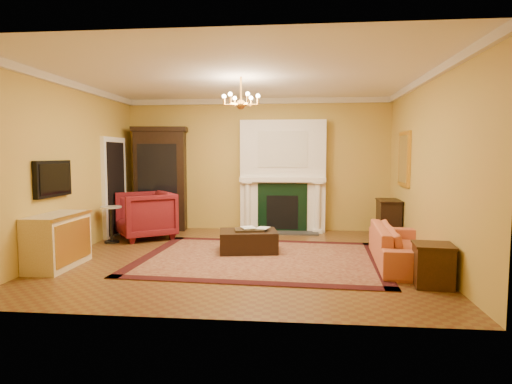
# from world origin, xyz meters

# --- Properties ---
(floor) EXTENTS (6.00, 5.50, 0.02)m
(floor) POSITION_xyz_m (0.00, 0.00, -0.01)
(floor) COLOR brown
(floor) RESTS_ON ground
(ceiling) EXTENTS (6.00, 5.50, 0.02)m
(ceiling) POSITION_xyz_m (0.00, 0.00, 3.01)
(ceiling) COLOR white
(ceiling) RESTS_ON wall_back
(wall_back) EXTENTS (6.00, 0.02, 3.00)m
(wall_back) POSITION_xyz_m (0.00, 2.76, 1.50)
(wall_back) COLOR gold
(wall_back) RESTS_ON floor
(wall_front) EXTENTS (6.00, 0.02, 3.00)m
(wall_front) POSITION_xyz_m (0.00, -2.76, 1.50)
(wall_front) COLOR gold
(wall_front) RESTS_ON floor
(wall_left) EXTENTS (0.02, 5.50, 3.00)m
(wall_left) POSITION_xyz_m (-3.01, 0.00, 1.50)
(wall_left) COLOR gold
(wall_left) RESTS_ON floor
(wall_right) EXTENTS (0.02, 5.50, 3.00)m
(wall_right) POSITION_xyz_m (3.01, 0.00, 1.50)
(wall_right) COLOR gold
(wall_right) RESTS_ON floor
(fireplace) EXTENTS (1.90, 0.70, 2.50)m
(fireplace) POSITION_xyz_m (0.60, 2.57, 1.19)
(fireplace) COLOR white
(fireplace) RESTS_ON wall_back
(crown_molding) EXTENTS (6.00, 5.50, 0.12)m
(crown_molding) POSITION_xyz_m (0.00, 0.96, 2.94)
(crown_molding) COLOR silver
(crown_molding) RESTS_ON ceiling
(doorway) EXTENTS (0.08, 1.05, 2.10)m
(doorway) POSITION_xyz_m (-2.95, 1.70, 1.05)
(doorway) COLOR white
(doorway) RESTS_ON wall_left
(tv_panel) EXTENTS (0.09, 0.95, 0.58)m
(tv_panel) POSITION_xyz_m (-2.95, -0.60, 1.35)
(tv_panel) COLOR black
(tv_panel) RESTS_ON wall_left
(gilt_mirror) EXTENTS (0.06, 0.76, 1.05)m
(gilt_mirror) POSITION_xyz_m (2.97, 1.40, 1.65)
(gilt_mirror) COLOR gold
(gilt_mirror) RESTS_ON wall_right
(chandelier) EXTENTS (0.63, 0.55, 0.53)m
(chandelier) POSITION_xyz_m (-0.00, 0.00, 2.61)
(chandelier) COLOR gold
(chandelier) RESTS_ON ceiling
(oriental_rug) EXTENTS (4.15, 3.20, 0.02)m
(oriental_rug) POSITION_xyz_m (0.33, -0.06, 0.01)
(oriental_rug) COLOR #4B1110
(oriental_rug) RESTS_ON floor
(china_cabinet) EXTENTS (1.18, 0.65, 2.25)m
(china_cabinet) POSITION_xyz_m (-2.19, 2.49, 1.13)
(china_cabinet) COLOR black
(china_cabinet) RESTS_ON floor
(wingback_armchair) EXTENTS (1.39, 1.41, 1.07)m
(wingback_armchair) POSITION_xyz_m (-2.18, 1.42, 0.53)
(wingback_armchair) COLOR maroon
(wingback_armchair) RESTS_ON floor
(pedestal_table) EXTENTS (0.40, 0.40, 0.72)m
(pedestal_table) POSITION_xyz_m (-2.70, 0.93, 0.42)
(pedestal_table) COLOR black
(pedestal_table) RESTS_ON floor
(commode) EXTENTS (0.53, 1.11, 0.83)m
(commode) POSITION_xyz_m (-2.73, -0.91, 0.41)
(commode) COLOR beige
(commode) RESTS_ON floor
(coral_sofa) EXTENTS (0.76, 2.12, 0.82)m
(coral_sofa) POSITION_xyz_m (2.58, -0.23, 0.41)
(coral_sofa) COLOR #BF5D3C
(coral_sofa) RESTS_ON floor
(end_table) EXTENTS (0.51, 0.51, 0.54)m
(end_table) POSITION_xyz_m (2.72, -1.34, 0.27)
(end_table) COLOR #341B0E
(end_table) RESTS_ON floor
(console_table) EXTENTS (0.44, 0.73, 0.79)m
(console_table) POSITION_xyz_m (2.78, 1.76, 0.40)
(console_table) COLOR black
(console_table) RESTS_ON floor
(leather_ottoman) EXTENTS (1.11, 0.89, 0.37)m
(leather_ottoman) POSITION_xyz_m (0.07, 0.39, 0.20)
(leather_ottoman) COLOR black
(leather_ottoman) RESTS_ON oriental_rug
(ottoman_tray) EXTENTS (0.57, 0.49, 0.03)m
(ottoman_tray) POSITION_xyz_m (0.08, 0.38, 0.41)
(ottoman_tray) COLOR black
(ottoman_tray) RESTS_ON leather_ottoman
(book_a) EXTENTS (0.22, 0.12, 0.30)m
(book_a) POSITION_xyz_m (-0.03, 0.35, 0.57)
(book_a) COLOR gray
(book_a) RESTS_ON ottoman_tray
(book_b) EXTENTS (0.21, 0.08, 0.28)m
(book_b) POSITION_xyz_m (0.23, 0.43, 0.56)
(book_b) COLOR gray
(book_b) RESTS_ON ottoman_tray
(topiary_left) EXTENTS (0.15, 0.15, 0.41)m
(topiary_left) POSITION_xyz_m (-0.03, 2.53, 1.45)
(topiary_left) COLOR gray
(topiary_left) RESTS_ON fireplace
(topiary_right) EXTENTS (0.16, 0.16, 0.42)m
(topiary_right) POSITION_xyz_m (1.20, 2.53, 1.46)
(topiary_right) COLOR gray
(topiary_right) RESTS_ON fireplace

